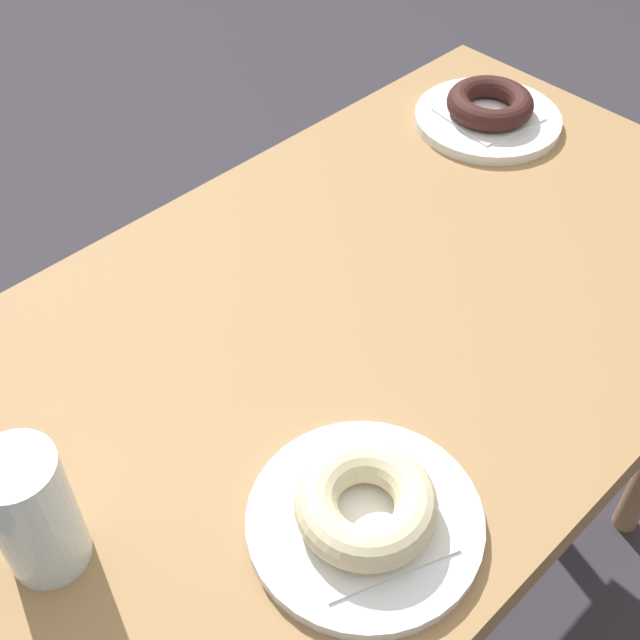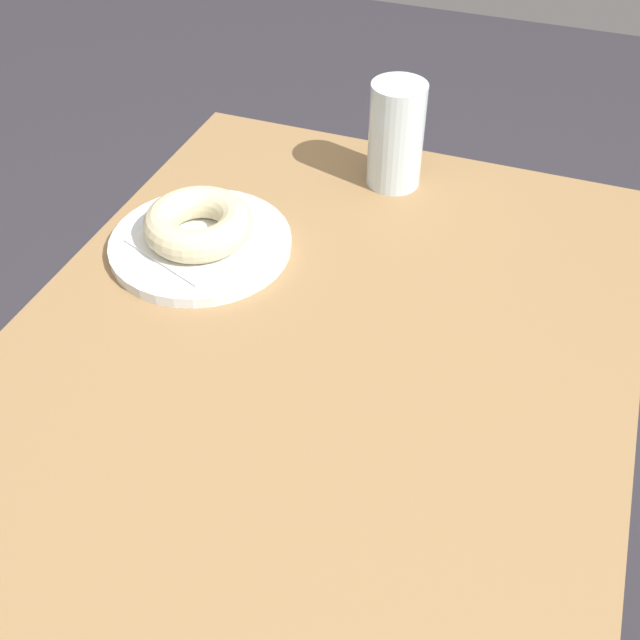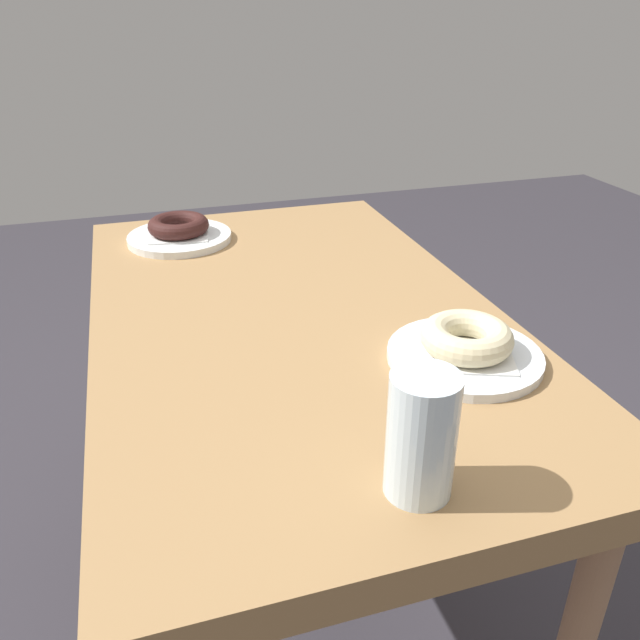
{
  "view_description": "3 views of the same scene",
  "coord_description": "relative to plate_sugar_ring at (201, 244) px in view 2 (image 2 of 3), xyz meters",
  "views": [
    {
      "loc": [
        0.52,
        0.43,
        1.41
      ],
      "look_at": [
        0.1,
        0.0,
        0.79
      ],
      "focal_mm": 46.54,
      "sensor_mm": 36.0,
      "label": 1
    },
    {
      "loc": [
        -0.39,
        -0.19,
        1.29
      ],
      "look_at": [
        0.12,
        -0.0,
        0.77
      ],
      "focal_mm": 42.54,
      "sensor_mm": 36.0,
      "label": 2
    },
    {
      "loc": [
        0.89,
        -0.23,
        1.2
      ],
      "look_at": [
        0.09,
        0.01,
        0.77
      ],
      "focal_mm": 35.63,
      "sensor_mm": 36.0,
      "label": 3
    }
  ],
  "objects": [
    {
      "name": "napkin_sugar_ring",
      "position": [
        0.0,
        -0.0,
        0.01
      ],
      "size": [
        0.16,
        0.16,
        0.0
      ],
      "primitive_type": "cube",
      "rotation": [
        0.0,
        0.0,
        -0.37
      ],
      "color": "white",
      "rests_on": "plate_sugar_ring"
    },
    {
      "name": "water_glass",
      "position": [
        0.22,
        -0.17,
        0.06
      ],
      "size": [
        0.07,
        0.07,
        0.14
      ],
      "primitive_type": "cylinder",
      "color": "silver",
      "rests_on": "table"
    },
    {
      "name": "donut_sugar_ring",
      "position": [
        0.0,
        0.0,
        0.03
      ],
      "size": [
        0.13,
        0.13,
        0.04
      ],
      "primitive_type": "torus",
      "color": "beige",
      "rests_on": "napkin_sugar_ring"
    },
    {
      "name": "plate_sugar_ring",
      "position": [
        0.0,
        0.0,
        0.0
      ],
      "size": [
        0.21,
        0.21,
        0.01
      ],
      "primitive_type": "cylinder",
      "color": "silver",
      "rests_on": "table"
    },
    {
      "name": "table",
      "position": [
        -0.22,
        -0.18,
        -0.09
      ],
      "size": [
        1.06,
        0.63,
        0.74
      ],
      "color": "#967146",
      "rests_on": "ground_plane"
    }
  ]
}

